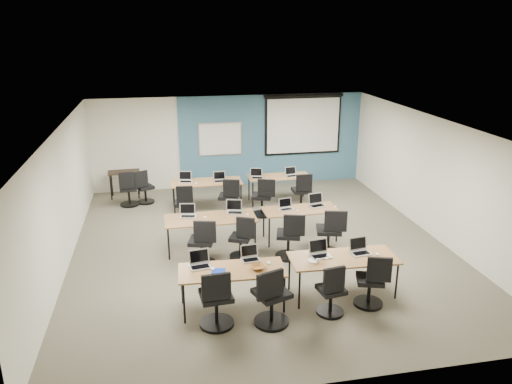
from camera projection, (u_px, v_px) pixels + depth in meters
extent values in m
cube|color=#6B6354|center=(261.00, 246.00, 10.96)|extent=(8.00, 9.00, 0.02)
cube|color=white|center=(261.00, 125.00, 10.10)|extent=(8.00, 9.00, 0.02)
cube|color=beige|center=(230.00, 142.00, 14.72)|extent=(8.00, 0.04, 2.70)
cube|color=beige|center=(332.00, 296.00, 6.35)|extent=(8.00, 0.04, 2.70)
cube|color=beige|center=(62.00, 200.00, 9.80)|extent=(0.04, 9.00, 2.70)
cube|color=beige|center=(434.00, 177.00, 11.26)|extent=(0.04, 9.00, 2.70)
cube|color=#3D5977|center=(271.00, 140.00, 14.92)|extent=(5.50, 0.04, 2.70)
cube|color=silver|center=(220.00, 139.00, 14.56)|extent=(1.28, 0.02, 0.98)
cube|color=white|center=(220.00, 139.00, 14.55)|extent=(1.20, 0.02, 0.90)
cube|color=black|center=(303.00, 124.00, 14.89)|extent=(2.32, 0.03, 1.82)
cube|color=white|center=(303.00, 126.00, 14.90)|extent=(2.20, 0.02, 1.62)
cylinder|color=black|center=(304.00, 96.00, 14.61)|extent=(2.40, 0.10, 0.10)
cube|color=brown|center=(232.00, 270.00, 8.36)|extent=(1.79, 0.74, 0.03)
cylinder|color=black|center=(184.00, 304.00, 8.04)|extent=(0.04, 0.04, 0.70)
cylinder|color=black|center=(284.00, 294.00, 8.34)|extent=(0.04, 0.04, 0.70)
cylinder|color=black|center=(182.00, 285.00, 8.62)|extent=(0.04, 0.04, 0.70)
cylinder|color=black|center=(276.00, 276.00, 8.92)|extent=(0.04, 0.04, 0.70)
cube|color=olive|center=(343.00, 258.00, 8.80)|extent=(1.90, 0.79, 0.03)
cylinder|color=black|center=(299.00, 291.00, 8.45)|extent=(0.04, 0.04, 0.70)
cylinder|color=black|center=(397.00, 281.00, 8.77)|extent=(0.04, 0.04, 0.70)
cylinder|color=black|center=(289.00, 272.00, 9.07)|extent=(0.04, 0.04, 0.70)
cylinder|color=black|center=(380.00, 264.00, 9.39)|extent=(0.04, 0.04, 0.70)
cube|color=#8F5C38|center=(210.00, 218.00, 10.61)|extent=(1.93, 0.81, 0.03)
cylinder|color=black|center=(169.00, 244.00, 10.24)|extent=(0.04, 0.04, 0.70)
cylinder|color=black|center=(255.00, 237.00, 10.57)|extent=(0.04, 0.04, 0.70)
cylinder|color=black|center=(168.00, 231.00, 10.87)|extent=(0.04, 0.04, 0.70)
cylinder|color=black|center=(249.00, 225.00, 11.21)|extent=(0.04, 0.04, 0.70)
cube|color=brown|center=(300.00, 210.00, 11.10)|extent=(1.67, 0.69, 0.03)
cylinder|color=black|center=(269.00, 232.00, 10.81)|extent=(0.04, 0.04, 0.70)
cylinder|color=black|center=(337.00, 227.00, 11.10)|extent=(0.04, 0.04, 0.70)
cylinder|color=black|center=(264.00, 223.00, 11.35)|extent=(0.04, 0.04, 0.70)
cylinder|color=black|center=(328.00, 218.00, 11.63)|extent=(0.04, 0.04, 0.70)
cube|color=olive|center=(206.00, 182.00, 13.05)|extent=(1.85, 0.77, 0.03)
cylinder|color=black|center=(174.00, 201.00, 12.70)|extent=(0.04, 0.04, 0.70)
cylinder|color=black|center=(241.00, 197.00, 13.02)|extent=(0.04, 0.04, 0.70)
cylinder|color=black|center=(173.00, 193.00, 13.31)|extent=(0.04, 0.04, 0.70)
cylinder|color=black|center=(237.00, 189.00, 13.62)|extent=(0.04, 0.04, 0.70)
cube|color=brown|center=(279.00, 177.00, 13.50)|extent=(1.68, 0.70, 0.03)
cylinder|color=black|center=(253.00, 195.00, 13.21)|extent=(0.04, 0.04, 0.70)
cylinder|color=black|center=(309.00, 191.00, 13.49)|extent=(0.04, 0.04, 0.70)
cylinder|color=black|center=(249.00, 188.00, 13.75)|extent=(0.04, 0.04, 0.70)
cylinder|color=black|center=(303.00, 185.00, 14.03)|extent=(0.04, 0.04, 0.70)
cube|color=#B0B0BC|center=(200.00, 267.00, 8.43)|extent=(0.35, 0.25, 0.02)
cube|color=black|center=(200.00, 267.00, 8.41)|extent=(0.30, 0.15, 0.00)
cube|color=#B0B0BC|center=(199.00, 256.00, 8.51)|extent=(0.35, 0.06, 0.24)
cube|color=black|center=(199.00, 256.00, 8.51)|extent=(0.31, 0.05, 0.20)
ellipsoid|color=white|center=(213.00, 269.00, 8.36)|extent=(0.08, 0.11, 0.04)
cylinder|color=black|center=(217.00, 323.00, 8.09)|extent=(0.56, 0.56, 0.05)
cylinder|color=black|center=(217.00, 311.00, 8.02)|extent=(0.06, 0.06, 0.50)
cube|color=black|center=(216.00, 296.00, 7.93)|extent=(0.50, 0.50, 0.08)
cube|color=black|center=(216.00, 287.00, 7.63)|extent=(0.45, 0.06, 0.44)
cube|color=#A6A6AD|center=(251.00, 260.00, 8.68)|extent=(0.31, 0.23, 0.02)
cube|color=black|center=(251.00, 260.00, 8.66)|extent=(0.26, 0.13, 0.00)
cube|color=#A6A6AD|center=(249.00, 251.00, 8.76)|extent=(0.31, 0.06, 0.22)
cube|color=black|center=(249.00, 251.00, 8.75)|extent=(0.27, 0.04, 0.18)
ellipsoid|color=white|center=(269.00, 263.00, 8.57)|extent=(0.07, 0.10, 0.04)
cylinder|color=black|center=(271.00, 321.00, 8.14)|extent=(0.58, 0.58, 0.05)
cylinder|color=black|center=(272.00, 309.00, 8.07)|extent=(0.06, 0.06, 0.51)
cube|color=black|center=(272.00, 293.00, 7.98)|extent=(0.51, 0.51, 0.08)
cube|color=black|center=(270.00, 285.00, 7.67)|extent=(0.46, 0.06, 0.44)
cube|color=#A8A9B1|center=(320.00, 256.00, 8.82)|extent=(0.36, 0.26, 0.02)
cube|color=black|center=(321.00, 256.00, 8.80)|extent=(0.30, 0.15, 0.00)
cube|color=#A8A9B1|center=(318.00, 246.00, 8.91)|extent=(0.36, 0.07, 0.25)
cube|color=black|center=(318.00, 246.00, 8.90)|extent=(0.31, 0.05, 0.20)
ellipsoid|color=white|center=(326.00, 258.00, 8.74)|extent=(0.06, 0.09, 0.03)
cylinder|color=black|center=(330.00, 312.00, 8.42)|extent=(0.46, 0.46, 0.05)
cylinder|color=black|center=(330.00, 302.00, 8.36)|extent=(0.06, 0.06, 0.41)
cube|color=black|center=(331.00, 289.00, 8.29)|extent=(0.41, 0.41, 0.08)
cube|color=black|center=(334.00, 280.00, 8.02)|extent=(0.37, 0.06, 0.44)
cube|color=#B2B2B3|center=(361.00, 253.00, 8.93)|extent=(0.35, 0.25, 0.02)
cube|color=black|center=(361.00, 253.00, 8.91)|extent=(0.29, 0.15, 0.00)
cube|color=#B2B2B3|center=(358.00, 243.00, 9.01)|extent=(0.35, 0.06, 0.24)
cube|color=black|center=(358.00, 244.00, 9.01)|extent=(0.30, 0.05, 0.20)
ellipsoid|color=white|center=(378.00, 254.00, 8.89)|extent=(0.07, 0.11, 0.04)
cylinder|color=black|center=(368.00, 303.00, 8.68)|extent=(0.50, 0.50, 0.05)
cylinder|color=black|center=(369.00, 293.00, 8.62)|extent=(0.06, 0.06, 0.45)
cube|color=black|center=(370.00, 279.00, 8.54)|extent=(0.45, 0.45, 0.08)
cube|color=black|center=(379.00, 270.00, 8.28)|extent=(0.41, 0.06, 0.44)
cube|color=silver|center=(188.00, 216.00, 10.64)|extent=(0.34, 0.25, 0.02)
cube|color=black|center=(188.00, 216.00, 10.62)|extent=(0.29, 0.14, 0.00)
cube|color=silver|center=(187.00, 209.00, 10.72)|extent=(0.34, 0.06, 0.23)
cube|color=black|center=(187.00, 209.00, 10.72)|extent=(0.30, 0.04, 0.19)
ellipsoid|color=white|center=(205.00, 217.00, 10.59)|extent=(0.08, 0.11, 0.04)
cylinder|color=black|center=(202.00, 263.00, 10.14)|extent=(0.54, 0.54, 0.05)
cylinder|color=black|center=(202.00, 253.00, 10.07)|extent=(0.06, 0.06, 0.48)
cube|color=black|center=(201.00, 241.00, 9.98)|extent=(0.48, 0.48, 0.08)
cube|color=black|center=(205.00, 232.00, 9.71)|extent=(0.44, 0.06, 0.44)
cube|color=silver|center=(235.00, 213.00, 10.85)|extent=(0.35, 0.26, 0.02)
cube|color=black|center=(235.00, 213.00, 10.83)|extent=(0.30, 0.15, 0.00)
cube|color=silver|center=(234.00, 205.00, 10.94)|extent=(0.35, 0.06, 0.24)
cube|color=black|center=(234.00, 205.00, 10.93)|extent=(0.31, 0.05, 0.20)
ellipsoid|color=white|center=(248.00, 214.00, 10.76)|extent=(0.06, 0.09, 0.03)
cylinder|color=black|center=(241.00, 256.00, 10.44)|extent=(0.47, 0.47, 0.05)
cylinder|color=black|center=(241.00, 248.00, 10.38)|extent=(0.06, 0.06, 0.41)
cube|color=black|center=(240.00, 237.00, 10.30)|extent=(0.41, 0.41, 0.08)
cube|color=black|center=(246.00, 228.00, 10.06)|extent=(0.38, 0.06, 0.44)
cube|color=#B6B5C1|center=(286.00, 209.00, 11.05)|extent=(0.30, 0.22, 0.02)
cube|color=black|center=(287.00, 209.00, 11.02)|extent=(0.26, 0.13, 0.00)
cube|color=#B6B5C1|center=(285.00, 203.00, 11.12)|extent=(0.30, 0.06, 0.21)
cube|color=black|center=(285.00, 203.00, 11.11)|extent=(0.27, 0.04, 0.17)
ellipsoid|color=white|center=(297.00, 211.00, 10.98)|extent=(0.06, 0.10, 0.03)
cylinder|color=black|center=(288.00, 256.00, 10.45)|extent=(0.54, 0.54, 0.05)
cylinder|color=black|center=(288.00, 247.00, 10.38)|extent=(0.06, 0.06, 0.48)
cube|color=black|center=(288.00, 234.00, 10.29)|extent=(0.48, 0.48, 0.08)
cube|color=black|center=(294.00, 225.00, 10.02)|extent=(0.44, 0.06, 0.44)
cube|color=silver|center=(317.00, 206.00, 11.26)|extent=(0.36, 0.26, 0.02)
cube|color=black|center=(318.00, 206.00, 11.24)|extent=(0.30, 0.15, 0.00)
cube|color=silver|center=(316.00, 198.00, 11.35)|extent=(0.36, 0.07, 0.25)
cube|color=black|center=(316.00, 198.00, 11.34)|extent=(0.31, 0.05, 0.20)
ellipsoid|color=white|center=(335.00, 207.00, 11.21)|extent=(0.07, 0.09, 0.03)
cylinder|color=black|center=(328.00, 252.00, 10.61)|extent=(0.57, 0.57, 0.05)
cylinder|color=black|center=(328.00, 243.00, 10.54)|extent=(0.06, 0.06, 0.50)
cube|color=black|center=(329.00, 230.00, 10.45)|extent=(0.50, 0.50, 0.08)
cube|color=black|center=(336.00, 221.00, 10.16)|extent=(0.46, 0.06, 0.44)
cube|color=#ADADB1|center=(186.00, 182.00, 13.00)|extent=(0.34, 0.24, 0.02)
cube|color=black|center=(186.00, 181.00, 12.97)|extent=(0.29, 0.14, 0.00)
cube|color=#ADADB1|center=(185.00, 175.00, 13.08)|extent=(0.34, 0.06, 0.23)
cube|color=black|center=(185.00, 176.00, 13.07)|extent=(0.30, 0.04, 0.19)
ellipsoid|color=white|center=(196.00, 183.00, 12.86)|extent=(0.07, 0.10, 0.03)
cylinder|color=black|center=(185.00, 220.00, 12.37)|extent=(0.49, 0.49, 0.05)
cylinder|color=black|center=(184.00, 213.00, 12.31)|extent=(0.06, 0.06, 0.43)
cube|color=black|center=(184.00, 203.00, 12.23)|extent=(0.43, 0.43, 0.08)
cube|color=black|center=(185.00, 195.00, 11.96)|extent=(0.39, 0.06, 0.44)
cube|color=silver|center=(220.00, 181.00, 13.03)|extent=(0.32, 0.23, 0.02)
cube|color=black|center=(220.00, 181.00, 13.01)|extent=(0.27, 0.14, 0.00)
cube|color=silver|center=(219.00, 175.00, 13.11)|extent=(0.32, 0.06, 0.22)
cube|color=black|center=(219.00, 175.00, 13.10)|extent=(0.28, 0.04, 0.18)
ellipsoid|color=white|center=(226.00, 183.00, 12.92)|extent=(0.07, 0.10, 0.03)
cylinder|color=black|center=(228.00, 214.00, 12.79)|extent=(0.51, 0.51, 0.05)
cylinder|color=black|center=(228.00, 206.00, 12.72)|extent=(0.06, 0.06, 0.45)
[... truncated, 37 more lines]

